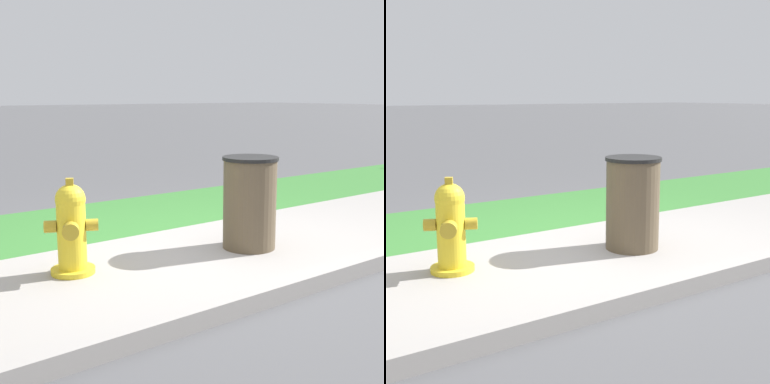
{
  "view_description": "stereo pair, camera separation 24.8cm",
  "coord_description": "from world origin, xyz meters",
  "views": [
    {
      "loc": [
        -2.73,
        -3.33,
        1.33
      ],
      "look_at": [
        0.33,
        0.73,
        0.4
      ],
      "focal_mm": 50.0,
      "sensor_mm": 36.0,
      "label": 1
    },
    {
      "loc": [
        -2.52,
        -3.47,
        1.33
      ],
      "look_at": [
        0.33,
        0.73,
        0.4
      ],
      "focal_mm": 50.0,
      "sensor_mm": 36.0,
      "label": 2
    }
  ],
  "objects": [
    {
      "name": "ground_plane",
      "position": [
        0.0,
        0.0,
        0.0
      ],
      "size": [
        120.0,
        120.0,
        0.0
      ],
      "primitive_type": "plane",
      "color": "#515154"
    },
    {
      "name": "fire_hydrant_by_grass_verge",
      "position": [
        -1.13,
        0.27,
        0.35
      ],
      "size": [
        0.39,
        0.38,
        0.73
      ],
      "rotation": [
        0.0,
        0.0,
        2.69
      ],
      "color": "yellow",
      "rests_on": "ground"
    },
    {
      "name": "grass_verge",
      "position": [
        0.0,
        1.76,
        0.0
      ],
      "size": [
        18.0,
        1.68,
        0.01
      ],
      "primitive_type": "cube",
      "color": "#387A33",
      "rests_on": "ground"
    },
    {
      "name": "sidewalk_pavement",
      "position": [
        0.0,
        0.0,
        0.01
      ],
      "size": [
        18.0,
        1.84,
        0.01
      ],
      "primitive_type": "cube",
      "color": "#9E9993",
      "rests_on": "ground"
    },
    {
      "name": "street_curb",
      "position": [
        0.0,
        -1.0,
        0.06
      ],
      "size": [
        18.0,
        0.16,
        0.12
      ],
      "primitive_type": "cube",
      "color": "#9E9993",
      "rests_on": "ground"
    },
    {
      "name": "trash_bin",
      "position": [
        0.39,
        -0.02,
        0.41
      ],
      "size": [
        0.48,
        0.48,
        0.81
      ],
      "color": "brown",
      "rests_on": "ground"
    }
  ]
}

